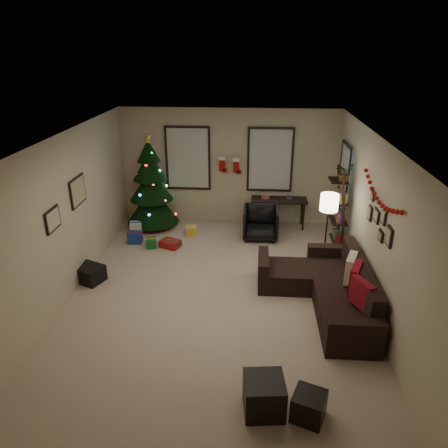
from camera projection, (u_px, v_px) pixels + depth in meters
The scene contains 29 objects.
floor at pixel (216, 300), 7.14m from camera, with size 7.00×7.00×0.00m, color tan.
ceiling at pixel (214, 142), 6.07m from camera, with size 7.00×7.00×0.00m, color white.
wall_back at pixel (229, 167), 9.81m from camera, with size 5.00×5.00×0.00m, color #C1B493.
wall_front at pixel (175, 401), 3.40m from camera, with size 5.00×5.00×0.00m, color #C1B493.
wall_left at pixel (60, 223), 6.77m from camera, with size 7.00×7.00×0.00m, color #C1B493.
wall_right at pixel (377, 232), 6.44m from camera, with size 7.00×7.00×0.00m, color #C1B493.
window_back_left at pixel (188, 158), 9.77m from camera, with size 1.05×0.06×1.50m.
window_back_right at pixel (270, 160), 9.64m from camera, with size 1.05×0.06×1.50m.
window_right_wall at pixel (345, 175), 8.71m from camera, with size 0.06×0.90×1.30m.
christmas_tree at pixel (151, 189), 9.70m from camera, with size 1.20×1.20×2.24m.
presents at pixel (156, 236), 9.26m from camera, with size 1.50×1.01×0.28m.
sofa at pixel (328, 289), 6.97m from camera, with size 1.71×2.50×0.83m.
pillow_red_a at pixel (362, 294), 6.14m from camera, with size 0.12×0.43×0.43m, color maroon.
pillow_red_b at pixel (355, 278), 6.55m from camera, with size 0.12×0.44×0.44m, color maroon.
pillow_cream at pixel (351, 268), 6.87m from camera, with size 0.13×0.44×0.44m, color beige.
ottoman_near at pixel (264, 395), 4.91m from camera, with size 0.47×0.47×0.44m, color black.
ottoman_far at pixel (309, 406), 4.84m from camera, with size 0.36×0.36×0.34m, color black.
desk at pixel (279, 202), 9.77m from camera, with size 1.28×0.46×0.69m.
desk_chair at pixel (261, 223), 9.30m from camera, with size 0.70×0.65×0.72m, color black.
bookshelf at pixel (340, 215), 8.30m from camera, with size 0.30×0.54×1.84m.
potted_plant at pixel (345, 169), 7.93m from camera, with size 0.46×0.39×0.51m, color #4C4C4C.
floor_lamp at pixel (329, 208), 7.57m from camera, with size 0.33×0.33×1.54m.
art_map at pixel (78, 191), 7.35m from camera, with size 0.04×0.60×0.50m.
art_abstract at pixel (53, 220), 6.46m from camera, with size 0.04×0.45×0.35m.
gallery at pixel (379, 220), 6.28m from camera, with size 0.03×1.25×0.54m.
garland at pixel (380, 195), 6.17m from camera, with size 0.08×1.90×0.30m, color #A5140C, non-canonical shape.
stocking_left at pixel (222, 164), 9.62m from camera, with size 0.20×0.05×0.36m.
stocking_right at pixel (237, 165), 9.60m from camera, with size 0.20×0.05×0.36m.
storage_bin at pixel (87, 273), 7.68m from camera, with size 0.60×0.40×0.30m, color black.
Camera 1 is at (0.59, -6.02, 4.00)m, focal length 33.75 mm.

